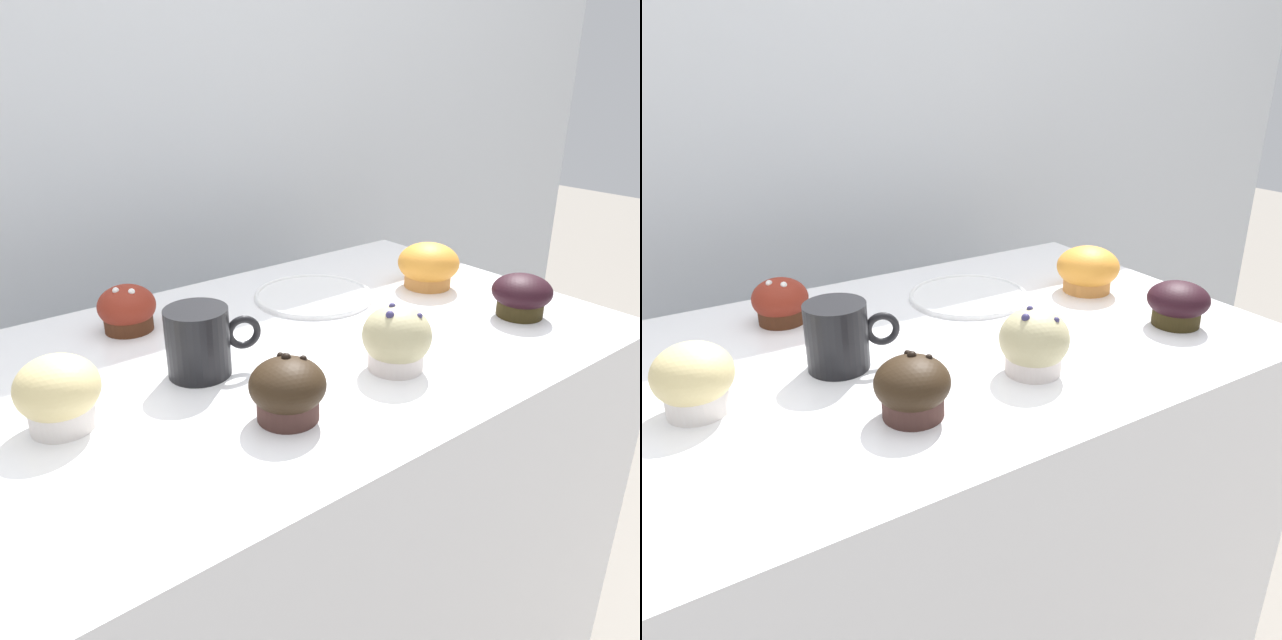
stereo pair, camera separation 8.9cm
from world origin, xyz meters
TOP-DOWN VIEW (x-y plane):
  - wall_back at (0.00, 0.60)m, footprint 3.20×0.10m
  - display_counter at (0.00, 0.00)m, footprint 1.00×0.64m
  - muffin_front_center at (0.06, -0.16)m, footprint 0.09×0.09m
  - muffin_back_left at (-0.17, 0.19)m, footprint 0.09×0.09m
  - muffin_back_right at (0.34, 0.04)m, footprint 0.11×0.11m
  - muffin_front_left at (-0.13, -0.17)m, footprint 0.09×0.09m
  - muffin_front_right at (-0.34, -0.03)m, footprint 0.09×0.09m
  - muffin_back_center at (0.35, -0.15)m, footprint 0.10×0.10m
  - coffee_cup at (-0.15, -0.01)m, footprint 0.13×0.08m
  - serving_plate at (0.14, 0.12)m, footprint 0.21×0.21m

SIDE VIEW (x-z plane):
  - display_counter at x=0.00m, z-range 0.00..0.95m
  - wall_back at x=0.00m, z-range 0.00..1.80m
  - serving_plate at x=0.14m, z-range 0.95..0.96m
  - muffin_back_left at x=-0.17m, z-range 0.95..1.02m
  - muffin_back_center at x=0.35m, z-range 0.95..1.02m
  - muffin_front_left at x=-0.13m, z-range 0.95..1.03m
  - muffin_back_right at x=0.34m, z-range 0.95..1.03m
  - muffin_front_center at x=0.06m, z-range 0.94..1.04m
  - muffin_front_right at x=-0.34m, z-range 0.95..1.04m
  - coffee_cup at x=-0.15m, z-range 0.95..1.05m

